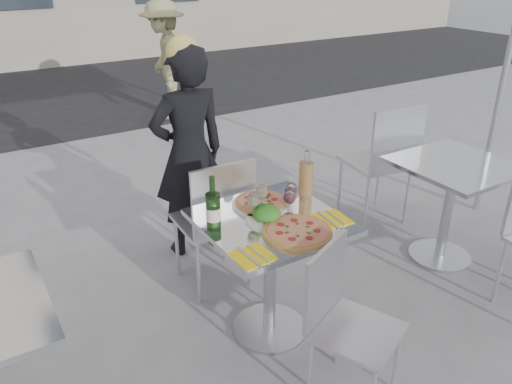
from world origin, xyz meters
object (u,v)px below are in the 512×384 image
pizza_near (297,232)px  pizza_far (260,203)px  chair_near (342,312)px  wine_bottle (213,209)px  side_chair_rfar (385,156)px  wineglass_red_b (291,191)px  sugar_shaker (293,202)px  chair_far (217,215)px  woman_diner (189,154)px  wineglass_white_b (262,192)px  napkin_right (331,219)px  napkin_left (252,256)px  side_table_right (451,191)px  salad_plate (266,215)px  pedestrian_b (165,60)px  wineglass_red_a (290,198)px  main_table (270,253)px  wineglass_white_a (253,201)px  carafe (306,179)px

pizza_near → pizza_far: size_ratio=1.10×
chair_near → wine_bottle: (-0.36, 0.61, 0.38)m
side_chair_rfar → wineglass_red_b: size_ratio=6.40×
sugar_shaker → wineglass_red_b: bearing=85.8°
chair_far → pizza_far: bearing=106.5°
woman_diner → wineglass_white_b: bearing=88.9°
chair_far → wineglass_red_b: 0.61m
woman_diner → napkin_right: 1.27m
wineglass_white_b → napkin_right: 0.40m
side_chair_rfar → napkin_left: size_ratio=5.03×
side_table_right → wine_bottle: bearing=177.9°
pizza_far → pizza_near: bearing=-91.3°
salad_plate → wine_bottle: (-0.28, 0.07, 0.08)m
wine_bottle → pizza_far: bearing=16.2°
woman_diner → pizza_near: 1.28m
pedestrian_b → pizza_far: pedestrian_b is taller
wine_bottle → wineglass_red_a: wine_bottle is taller
pedestrian_b → main_table: bearing=-3.3°
pedestrian_b → napkin_right: pedestrian_b is taller
pizza_far → side_chair_rfar: bearing=17.5°
main_table → chair_near: bearing=-84.7°
wineglass_white_a → wineglass_red_a: 0.20m
pizza_far → sugar_shaker: size_ratio=3.01×
woman_diner → pizza_near: (0.01, -1.28, 0.00)m
wine_bottle → wineglass_white_a: wine_bottle is taller
side_table_right → napkin_left: size_ratio=3.74×
wineglass_white_b → napkin_right: bearing=-47.8°
chair_near → carafe: (0.26, 0.66, 0.38)m
side_table_right → wine_bottle: (-1.81, 0.07, 0.32)m
chair_far → wineglass_white_b: chair_far is taller
carafe → woman_diner: bearing=106.4°
pizza_far → wine_bottle: size_ratio=1.09×
wine_bottle → carafe: 0.62m
side_table_right → wineglass_white_a: (-1.58, 0.05, 0.32)m
chair_near → napkin_right: 0.51m
pedestrian_b → pizza_near: size_ratio=4.33×
side_chair_rfar → wineglass_white_a: bearing=28.9°
chair_near → napkin_right: bearing=36.2°
wineglass_red_a → napkin_left: 0.46m
main_table → chair_near: size_ratio=0.91×
salad_plate → wineglass_red_a: 0.15m
pedestrian_b → sugar_shaker: bearing=-1.4°
pizza_near → wine_bottle: 0.44m
pedestrian_b → napkin_left: bearing=-5.6°
chair_far → wineglass_red_a: (0.16, -0.55, 0.31)m
side_chair_rfar → woman_diner: 1.54m
chair_far → wineglass_red_b: bearing=115.6°
pizza_far → chair_near: bearing=-89.2°
pizza_far → carafe: (0.27, -0.06, 0.10)m
chair_far → napkin_left: (-0.22, -0.78, 0.20)m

